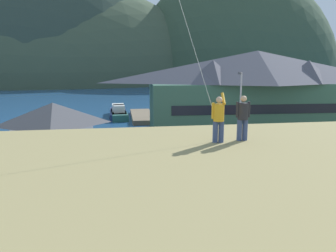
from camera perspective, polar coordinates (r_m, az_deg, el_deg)
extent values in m
plane|color=#66604C|center=(22.25, 6.71, -13.02)|extent=(600.00, 600.00, 0.00)
cube|color=slate|center=(26.72, 3.94, -8.56)|extent=(40.00, 20.00, 0.10)
cube|color=navy|center=(80.23, -4.37, 4.87)|extent=(360.00, 84.00, 0.03)
ellipsoid|color=#3D4C38|center=(137.55, -20.52, 6.92)|extent=(135.69, 62.26, 76.05)
ellipsoid|color=#2D3D33|center=(138.09, -20.05, 6.97)|extent=(97.15, 62.19, 94.19)
ellipsoid|color=#334733|center=(145.67, 10.92, 7.65)|extent=(87.26, 69.18, 90.16)
cube|color=#38604C|center=(44.21, 14.67, 3.23)|extent=(26.93, 9.68, 6.28)
cube|color=black|center=(40.16, 16.86, 2.76)|extent=(22.61, 0.96, 1.10)
pyramid|color=#4C4C56|center=(43.81, 15.01, 9.83)|extent=(28.56, 10.61, 3.89)
pyramid|color=#4C4C56|center=(40.60, 7.71, 9.21)|extent=(4.94, 4.94, 2.72)
pyramid|color=#4C4C56|center=(44.96, 22.89, 8.64)|extent=(4.94, 4.94, 2.72)
cube|color=#474C56|center=(28.87, -18.71, -3.61)|extent=(6.60, 5.72, 3.97)
pyramid|color=#47474C|center=(28.29, -19.08, 2.02)|extent=(7.14, 6.28, 1.78)
cube|color=black|center=(26.57, -18.98, -6.25)|extent=(1.10, 0.18, 2.78)
cube|color=#70604C|center=(52.09, -4.51, 1.66)|extent=(3.20, 11.21, 0.70)
cube|color=#23564C|center=(52.71, -8.40, 1.80)|extent=(2.86, 7.53, 0.90)
cube|color=#33665B|center=(52.63, -8.42, 2.37)|extent=(2.77, 7.30, 0.16)
cube|color=silver|center=(51.99, -8.40, 2.96)|extent=(1.80, 2.32, 1.10)
cube|color=silver|center=(51.21, -0.64, 1.64)|extent=(2.86, 6.77, 0.90)
cube|color=white|center=(51.12, -0.64, 2.23)|extent=(2.77, 6.56, 0.16)
cube|color=silver|center=(50.55, -0.51, 2.85)|extent=(1.69, 2.13, 1.10)
cube|color=navy|center=(53.90, -8.54, 2.01)|extent=(2.74, 8.15, 0.90)
cube|color=navy|center=(53.82, -8.55, 2.57)|extent=(2.65, 7.90, 0.16)
cube|color=silver|center=(53.12, -8.56, 3.14)|extent=(1.86, 2.46, 1.10)
cylinder|color=black|center=(25.54, 26.52, -9.88)|extent=(0.65, 0.25, 0.64)
cylinder|color=black|center=(26.90, 24.13, -8.61)|extent=(0.65, 0.25, 0.64)
cube|color=navy|center=(29.47, 18.05, -5.62)|extent=(4.33, 2.12, 0.80)
cube|color=navy|center=(29.34, 18.39, -4.19)|extent=(2.22, 1.76, 0.70)
cube|color=black|center=(29.35, 18.39, -4.25)|extent=(2.26, 1.79, 0.32)
cylinder|color=black|center=(29.70, 14.82, -6.10)|extent=(0.66, 0.27, 0.64)
cylinder|color=black|center=(28.17, 16.54, -7.17)|extent=(0.66, 0.27, 0.64)
cylinder|color=black|center=(31.03, 19.32, -5.62)|extent=(0.66, 0.27, 0.64)
cylinder|color=black|center=(29.57, 21.20, -6.59)|extent=(0.66, 0.27, 0.64)
cube|color=slate|center=(21.14, -17.79, -12.45)|extent=(4.28, 2.00, 0.80)
cube|color=#5B5B5F|center=(20.87, -18.33, -10.56)|extent=(2.17, 1.70, 0.70)
cube|color=black|center=(20.89, -18.33, -10.65)|extent=(2.22, 1.73, 0.32)
cylinder|color=black|center=(20.34, -14.08, -14.45)|extent=(0.65, 0.25, 0.64)
cylinder|color=black|center=(22.01, -13.84, -12.37)|extent=(0.65, 0.25, 0.64)
cylinder|color=black|center=(20.70, -21.89, -14.49)|extent=(0.65, 0.25, 0.64)
cylinder|color=black|center=(22.34, -21.01, -12.46)|extent=(0.65, 0.25, 0.64)
cube|color=red|center=(26.45, -7.71, -7.09)|extent=(4.29, 2.03, 0.80)
cube|color=#B11A15|center=(26.22, -8.08, -5.55)|extent=(2.19, 1.71, 0.70)
cube|color=black|center=(26.23, -8.08, -5.62)|extent=(2.23, 1.75, 0.32)
cylinder|color=black|center=(25.83, -4.49, -8.42)|extent=(0.65, 0.26, 0.64)
cylinder|color=black|center=(27.56, -4.96, -7.14)|extent=(0.65, 0.26, 0.64)
cylinder|color=black|center=(25.68, -10.62, -8.71)|extent=(0.65, 0.26, 0.64)
cylinder|color=black|center=(27.41, -10.69, -7.40)|extent=(0.65, 0.26, 0.64)
cube|color=silver|center=(28.13, 5.64, -5.90)|extent=(4.24, 1.91, 0.80)
cube|color=beige|center=(27.95, 5.97, -4.42)|extent=(2.14, 1.65, 0.70)
cube|color=black|center=(27.96, 5.97, -4.49)|extent=(2.18, 1.69, 0.32)
cylinder|color=black|center=(28.86, 2.57, -6.24)|extent=(0.65, 0.24, 0.64)
cylinder|color=black|center=(27.14, 3.20, -7.41)|extent=(0.65, 0.24, 0.64)
cylinder|color=black|center=(29.41, 7.86, -5.99)|extent=(0.65, 0.24, 0.64)
cylinder|color=black|center=(27.73, 8.81, -7.11)|extent=(0.65, 0.24, 0.64)
cylinder|color=#ADADB2|center=(32.50, 12.22, 2.04)|extent=(0.16, 0.16, 7.83)
cube|color=#4C4C51|center=(32.44, 12.29, 8.81)|extent=(0.24, 0.70, 0.20)
cylinder|color=#384770|center=(12.67, 8.11, -0.98)|extent=(0.20, 0.20, 0.82)
cylinder|color=#384770|center=(12.70, 9.09, -0.98)|extent=(0.20, 0.20, 0.82)
cylinder|color=gold|center=(12.55, 8.70, 2.28)|extent=(0.40, 0.40, 0.64)
sphere|color=tan|center=(12.48, 8.77, 4.45)|extent=(0.24, 0.24, 0.24)
cylinder|color=gold|center=(12.68, 9.45, 4.63)|extent=(0.19, 0.56, 0.43)
cylinder|color=gold|center=(12.50, 7.72, 2.60)|extent=(0.11, 0.11, 0.60)
cylinder|color=#384770|center=(13.13, 12.14, -0.68)|extent=(0.20, 0.20, 0.82)
cylinder|color=#384770|center=(13.20, 13.05, -0.65)|extent=(0.20, 0.20, 0.82)
cylinder|color=#232328|center=(13.04, 12.74, 2.47)|extent=(0.40, 0.40, 0.64)
sphere|color=tan|center=(12.97, 12.83, 4.57)|extent=(0.24, 0.24, 0.24)
cylinder|color=#232328|center=(12.96, 11.83, 2.77)|extent=(0.11, 0.11, 0.60)
cylinder|color=#232328|center=(13.10, 13.66, 2.78)|extent=(0.11, 0.11, 0.60)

